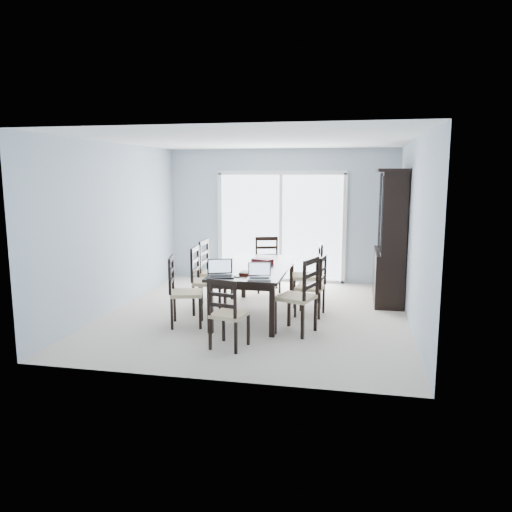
# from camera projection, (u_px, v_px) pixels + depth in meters

# --- Properties ---
(floor) EXTENTS (5.00, 5.00, 0.00)m
(floor) POSITION_uv_depth(u_px,v_px,m) (256.00, 314.00, 7.62)
(floor) COLOR beige
(floor) RESTS_ON ground
(ceiling) EXTENTS (5.00, 5.00, 0.00)m
(ceiling) POSITION_uv_depth(u_px,v_px,m) (256.00, 140.00, 7.20)
(ceiling) COLOR white
(ceiling) RESTS_ON back_wall
(back_wall) EXTENTS (4.50, 0.02, 2.60)m
(back_wall) POSITION_uv_depth(u_px,v_px,m) (281.00, 216.00, 9.83)
(back_wall) COLOR #A7B8C7
(back_wall) RESTS_ON floor
(wall_left) EXTENTS (0.02, 5.00, 2.60)m
(wall_left) POSITION_uv_depth(u_px,v_px,m) (116.00, 227.00, 7.85)
(wall_left) COLOR #A7B8C7
(wall_left) RESTS_ON floor
(wall_right) EXTENTS (0.02, 5.00, 2.60)m
(wall_right) POSITION_uv_depth(u_px,v_px,m) (413.00, 233.00, 6.97)
(wall_right) COLOR #A7B8C7
(wall_right) RESTS_ON floor
(balcony) EXTENTS (4.50, 2.00, 0.10)m
(balcony) POSITION_uv_depth(u_px,v_px,m) (287.00, 273.00, 11.01)
(balcony) COLOR gray
(balcony) RESTS_ON ground
(railing) EXTENTS (4.50, 0.06, 1.10)m
(railing) POSITION_uv_depth(u_px,v_px,m) (293.00, 240.00, 11.88)
(railing) COLOR #99999E
(railing) RESTS_ON balcony
(dining_table) EXTENTS (1.00, 2.20, 0.75)m
(dining_table) POSITION_uv_depth(u_px,v_px,m) (256.00, 271.00, 7.51)
(dining_table) COLOR black
(dining_table) RESTS_ON floor
(china_hutch) EXTENTS (0.50, 1.38, 2.20)m
(china_hutch) POSITION_uv_depth(u_px,v_px,m) (390.00, 238.00, 8.26)
(china_hutch) COLOR black
(china_hutch) RESTS_ON floor
(sliding_door) EXTENTS (2.52, 0.05, 2.18)m
(sliding_door) POSITION_uv_depth(u_px,v_px,m) (281.00, 227.00, 9.84)
(sliding_door) COLOR silver
(sliding_door) RESTS_ON floor
(chair_left_near) EXTENTS (0.54, 0.53, 1.14)m
(chair_left_near) POSITION_uv_depth(u_px,v_px,m) (179.00, 284.00, 6.97)
(chair_left_near) COLOR black
(chair_left_near) RESTS_ON floor
(chair_left_mid) EXTENTS (0.49, 0.48, 1.18)m
(chair_left_mid) POSITION_uv_depth(u_px,v_px,m) (203.00, 273.00, 7.62)
(chair_left_mid) COLOR black
(chair_left_mid) RESTS_ON floor
(chair_left_far) EXTENTS (0.47, 0.45, 1.20)m
(chair_left_far) POSITION_uv_depth(u_px,v_px,m) (211.00, 264.00, 8.30)
(chair_left_far) COLOR black
(chair_left_far) RESTS_ON floor
(chair_right_near) EXTENTS (0.59, 0.58, 1.20)m
(chair_right_near) POSITION_uv_depth(u_px,v_px,m) (303.00, 288.00, 6.60)
(chair_right_near) COLOR black
(chair_right_near) RESTS_ON floor
(chair_right_mid) EXTENTS (0.45, 0.44, 1.06)m
(chair_right_mid) POSITION_uv_depth(u_px,v_px,m) (316.00, 279.00, 7.46)
(chair_right_mid) COLOR black
(chair_right_mid) RESTS_ON floor
(chair_right_far) EXTENTS (0.52, 0.51, 1.18)m
(chair_right_far) POSITION_uv_depth(u_px,v_px,m) (313.00, 267.00, 8.05)
(chair_right_far) COLOR black
(chair_right_far) RESTS_ON floor
(chair_end_near) EXTENTS (0.46, 0.47, 1.03)m
(chair_end_near) POSITION_uv_depth(u_px,v_px,m) (226.00, 306.00, 6.01)
(chair_end_near) COLOR black
(chair_end_near) RESTS_ON floor
(chair_end_far) EXTENTS (0.53, 0.54, 1.13)m
(chair_end_far) POSITION_uv_depth(u_px,v_px,m) (267.00, 258.00, 9.13)
(chair_end_far) COLOR black
(chair_end_far) RESTS_ON floor
(laptop_dark) EXTENTS (0.40, 0.34, 0.24)m
(laptop_dark) POSITION_uv_depth(u_px,v_px,m) (221.00, 273.00, 6.68)
(laptop_dark) COLOR black
(laptop_dark) RESTS_ON dining_table
(laptop_silver) EXTENTS (0.34, 0.26, 0.21)m
(laptop_silver) POSITION_uv_depth(u_px,v_px,m) (259.00, 275.00, 6.56)
(laptop_silver) COLOR silver
(laptop_silver) RESTS_ON dining_table
(book_stack) EXTENTS (0.26, 0.20, 0.04)m
(book_stack) POSITION_uv_depth(u_px,v_px,m) (249.00, 273.00, 6.87)
(book_stack) COLOR maroon
(book_stack) RESTS_ON dining_table
(cell_phone) EXTENTS (0.11, 0.09, 0.01)m
(cell_phone) POSITION_uv_depth(u_px,v_px,m) (236.00, 277.00, 6.71)
(cell_phone) COLOR black
(cell_phone) RESTS_ON dining_table
(game_box) EXTENTS (0.35, 0.26, 0.08)m
(game_box) POSITION_uv_depth(u_px,v_px,m) (262.00, 261.00, 7.66)
(game_box) COLOR #4B0F11
(game_box) RESTS_ON dining_table
(hot_tub) EXTENTS (1.97, 1.76, 1.00)m
(hot_tub) POSITION_uv_depth(u_px,v_px,m) (261.00, 247.00, 11.11)
(hot_tub) COLOR brown
(hot_tub) RESTS_ON balcony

